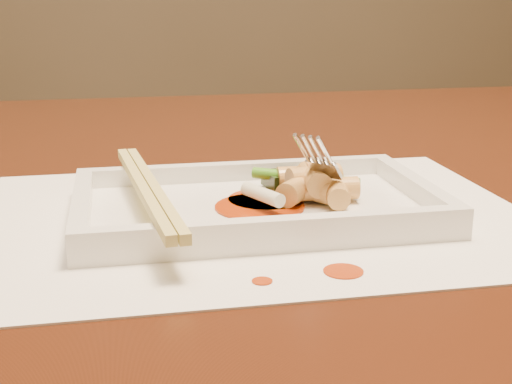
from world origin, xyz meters
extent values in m
cube|color=black|center=(0.00, 0.00, 0.73)|extent=(1.40, 0.90, 0.04)
cube|color=white|center=(-0.09, -0.16, 0.75)|extent=(0.40, 0.30, 0.00)
cylinder|color=#A52D04|center=(-0.06, -0.27, 0.75)|extent=(0.02, 0.02, 0.00)
cylinder|color=#A52D04|center=(-0.11, -0.28, 0.75)|extent=(0.01, 0.01, 0.00)
cube|color=white|center=(-0.09, -0.16, 0.76)|extent=(0.26, 0.16, 0.01)
cube|color=white|center=(-0.09, -0.08, 0.77)|extent=(0.26, 0.01, 0.01)
cube|color=white|center=(-0.09, -0.23, 0.77)|extent=(0.26, 0.01, 0.01)
cube|color=white|center=(-0.21, -0.16, 0.77)|extent=(0.01, 0.14, 0.01)
cube|color=white|center=(0.03, -0.16, 0.77)|extent=(0.01, 0.14, 0.01)
cube|color=black|center=(-0.05, -0.12, 0.77)|extent=(0.04, 0.03, 0.01)
cylinder|color=#EAEACC|center=(-0.09, -0.17, 0.77)|extent=(0.03, 0.04, 0.01)
cylinder|color=#3D8D16|center=(-0.05, -0.14, 0.77)|extent=(0.08, 0.05, 0.01)
cube|color=#CCBD66|center=(-0.17, -0.16, 0.78)|extent=(0.03, 0.23, 0.01)
cube|color=#CCBD66|center=(-0.16, -0.16, 0.78)|extent=(0.03, 0.23, 0.01)
cylinder|color=#A52D04|center=(-0.08, -0.15, 0.76)|extent=(0.06, 0.06, 0.00)
cylinder|color=#A52D04|center=(-0.09, -0.17, 0.76)|extent=(0.07, 0.07, 0.00)
cylinder|color=#D9B465|center=(-0.04, -0.16, 0.77)|extent=(0.05, 0.02, 0.02)
cylinder|color=#D9B465|center=(-0.04, -0.13, 0.77)|extent=(0.05, 0.02, 0.02)
cylinder|color=#D9B465|center=(-0.04, -0.15, 0.78)|extent=(0.04, 0.03, 0.02)
cylinder|color=#D9B465|center=(-0.06, -0.16, 0.77)|extent=(0.04, 0.04, 0.02)
cylinder|color=#D9B465|center=(-0.03, -0.17, 0.77)|extent=(0.03, 0.05, 0.02)
cylinder|color=#D9B465|center=(-0.04, -0.15, 0.78)|extent=(0.02, 0.04, 0.02)
cylinder|color=#D9B465|center=(-0.05, -0.16, 0.77)|extent=(0.04, 0.04, 0.02)
camera|label=1|loc=(-0.18, -0.65, 0.91)|focal=50.00mm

